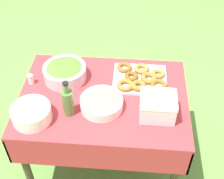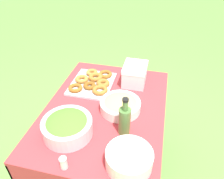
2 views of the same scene
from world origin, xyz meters
The scene contains 9 objects.
ground_plane centered at (0.00, 0.00, 0.00)m, with size 14.00×14.00×0.00m, color #609342.
picnic_table centered at (0.00, 0.00, 0.63)m, with size 1.11×0.80×0.74m.
salad_bowl centered at (0.28, -0.15, 0.80)m, with size 0.29×0.29×0.12m.
pasta_bowl centered at (0.00, 0.10, 0.78)m, with size 0.27×0.27×0.09m.
donut_platter centered at (-0.24, -0.16, 0.76)m, with size 0.37×0.33×0.05m.
plate_stack centered at (0.41, 0.24, 0.79)m, with size 0.24×0.24×0.10m.
olive_oil_bottle centered at (0.20, 0.17, 0.84)m, with size 0.07×0.07×0.26m.
cooler_box centered at (-0.35, 0.15, 0.82)m, with size 0.22×0.17×0.16m.
salt_shaker centered at (0.50, -0.08, 0.78)m, with size 0.04×0.04×0.07m.
Camera 2 is at (1.09, 0.31, 1.72)m, focal length 35.00 mm.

